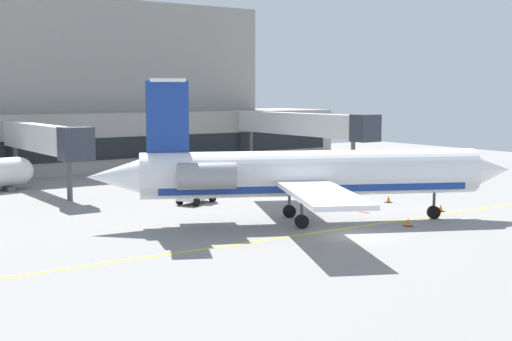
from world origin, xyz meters
name	(u,v)px	position (x,y,z in m)	size (l,w,h in m)	color
ground	(353,236)	(0.00, 0.00, -0.05)	(120.00, 120.00, 0.11)	gray
terminal_building	(58,103)	(-2.23, 46.45, 7.56)	(74.70, 11.70, 19.22)	gray
jet_bridge_west	(305,125)	(18.54, 28.10, 5.19)	(2.40, 22.28, 6.57)	silver
jet_bridge_east	(44,139)	(-9.38, 29.69, 4.64)	(2.40, 19.14, 6.01)	silver
regional_jet	(304,174)	(0.15, 5.05, 3.33)	(27.29, 22.72, 9.59)	white
baggage_tug	(199,192)	(-1.38, 16.53, 0.89)	(3.69, 2.97, 1.94)	silver
pushback_tractor	(233,169)	(10.15, 29.45, 0.83)	(3.81, 2.19, 1.77)	silver
safety_cone_alpha	(441,208)	(11.16, 2.78, 0.25)	(0.47, 0.47, 0.55)	orange
safety_cone_bravo	(408,223)	(4.93, 0.14, 0.25)	(0.47, 0.47, 0.55)	orange
safety_cone_charlie	(388,199)	(11.07, 8.03, 0.25)	(0.47, 0.47, 0.55)	orange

